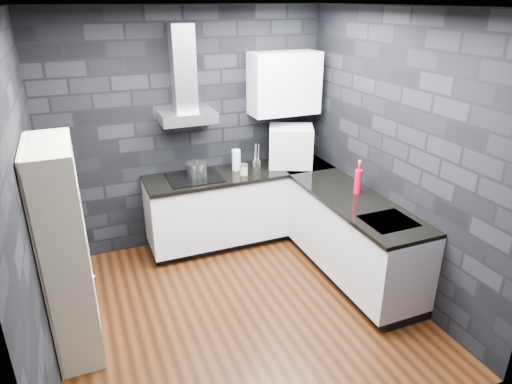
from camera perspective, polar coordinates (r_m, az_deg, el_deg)
ground at (r=4.51m, az=-2.02°, el=-14.58°), size 3.20×3.20×0.00m
ceiling at (r=3.57m, az=-2.66°, el=22.17°), size 3.20×3.20×0.00m
wall_back at (r=5.32m, az=-8.39°, el=7.54°), size 3.20×0.05×2.70m
wall_front at (r=2.54m, az=10.67°, el=-11.04°), size 3.20×0.05×2.70m
wall_left at (r=3.67m, az=-26.91°, el=-2.13°), size 0.05×3.20×2.70m
wall_right at (r=4.61m, az=17.07°, el=4.32°), size 0.05×3.20×2.70m
toekick_back at (r=5.69m, az=-2.01°, el=-5.32°), size 2.18×0.50×0.10m
toekick_right at (r=5.08m, az=12.09°, el=-9.67°), size 0.50×1.78×0.10m
counter_back_cab at (r=5.46m, az=-1.92°, el=-1.53°), size 2.20×0.60×0.76m
counter_right_cab at (r=4.84m, az=12.12°, el=-5.50°), size 0.60×1.80×0.76m
counter_back_top at (r=5.30m, az=-1.94°, el=2.36°), size 2.20×0.62×0.04m
counter_right_top at (r=4.66m, az=12.42°, el=-1.20°), size 0.62×1.80×0.04m
counter_corner_top at (r=5.61m, az=5.71°, el=3.48°), size 0.62×0.62×0.04m
hood_body at (r=5.07m, az=-8.52°, el=9.22°), size 0.60×0.34×0.12m
hood_chimney at (r=5.04m, az=-9.07°, el=15.02°), size 0.24×0.20×0.90m
upper_cabinet at (r=5.39m, az=3.56°, el=13.40°), size 0.80×0.35×0.70m
cooktop at (r=5.14m, az=-7.73°, el=1.82°), size 0.58×0.50×0.01m
sink_rim at (r=4.30m, az=16.24°, el=-3.54°), size 0.44×0.40×0.01m
pot at (r=5.16m, az=-7.39°, el=2.78°), size 0.30×0.30×0.13m
glass_vase at (r=5.31m, az=-2.48°, el=4.02°), size 0.11×0.11×0.24m
storage_jar at (r=5.18m, az=-1.55°, el=2.76°), size 0.11×0.11×0.11m
utensil_crock at (r=5.31m, az=0.05°, el=3.39°), size 0.13×0.13×0.12m
appliance_garage at (r=5.44m, az=4.35°, el=5.60°), size 0.62×0.56×0.50m
red_bottle at (r=4.77m, az=12.63°, el=1.25°), size 0.08×0.08×0.25m
bookshelf at (r=3.95m, az=-22.70°, el=-6.95°), size 0.52×0.86×1.80m
fruit_bowl at (r=3.81m, az=-22.75°, el=-7.39°), size 0.31×0.31×0.06m
book_red at (r=4.20m, az=-22.27°, el=-10.20°), size 0.15×0.09×0.21m
book_second at (r=4.29m, az=-21.96°, el=-9.07°), size 0.12×0.11×0.20m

